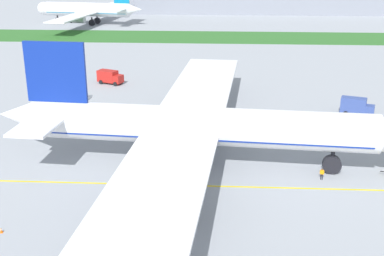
{
  "coord_description": "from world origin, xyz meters",
  "views": [
    {
      "loc": [
        8.55,
        -59.33,
        28.53
      ],
      "look_at": [
        4.65,
        10.05,
        3.63
      ],
      "focal_mm": 47.44,
      "sensor_mm": 36.0,
      "label": 1
    }
  ],
  "objects_px": {
    "parked_airliner_far_centre": "(89,10)",
    "traffic_cone_near_nose": "(1,230)",
    "ground_crew_wingwalker_port": "(322,173)",
    "service_truck_baggage_loader": "(110,77)",
    "airliner_foreground": "(193,127)",
    "service_truck_fuel_bowser": "(356,106)"
  },
  "relations": [
    {
      "from": "parked_airliner_far_centre",
      "to": "traffic_cone_near_nose",
      "type": "bearing_deg",
      "value": -79.48
    },
    {
      "from": "ground_crew_wingwalker_port",
      "to": "service_truck_baggage_loader",
      "type": "distance_m",
      "value": 60.12
    },
    {
      "from": "airliner_foreground",
      "to": "service_truck_fuel_bowser",
      "type": "height_order",
      "value": "airliner_foreground"
    },
    {
      "from": "traffic_cone_near_nose",
      "to": "service_truck_fuel_bowser",
      "type": "height_order",
      "value": "service_truck_fuel_bowser"
    },
    {
      "from": "airliner_foreground",
      "to": "ground_crew_wingwalker_port",
      "type": "xyz_separation_m",
      "value": [
        16.91,
        -3.68,
        -4.72
      ]
    },
    {
      "from": "airliner_foreground",
      "to": "service_truck_baggage_loader",
      "type": "xyz_separation_m",
      "value": [
        -20.69,
        43.22,
        -4.11
      ]
    },
    {
      "from": "airliner_foreground",
      "to": "ground_crew_wingwalker_port",
      "type": "distance_m",
      "value": 17.94
    },
    {
      "from": "airliner_foreground",
      "to": "parked_airliner_far_centre",
      "type": "relative_size",
      "value": 1.37
    },
    {
      "from": "service_truck_baggage_loader",
      "to": "parked_airliner_far_centre",
      "type": "relative_size",
      "value": 0.09
    },
    {
      "from": "traffic_cone_near_nose",
      "to": "parked_airliner_far_centre",
      "type": "relative_size",
      "value": 0.01
    },
    {
      "from": "ground_crew_wingwalker_port",
      "to": "service_truck_fuel_bowser",
      "type": "bearing_deg",
      "value": 68.05
    },
    {
      "from": "service_truck_baggage_loader",
      "to": "service_truck_fuel_bowser",
      "type": "height_order",
      "value": "service_truck_fuel_bowser"
    },
    {
      "from": "airliner_foreground",
      "to": "traffic_cone_near_nose",
      "type": "xyz_separation_m",
      "value": [
        -19.34,
        -18.68,
        -5.39
      ]
    },
    {
      "from": "ground_crew_wingwalker_port",
      "to": "service_truck_fuel_bowser",
      "type": "xyz_separation_m",
      "value": [
        10.99,
        27.27,
        0.73
      ]
    },
    {
      "from": "traffic_cone_near_nose",
      "to": "service_truck_fuel_bowser",
      "type": "bearing_deg",
      "value": 41.82
    },
    {
      "from": "ground_crew_wingwalker_port",
      "to": "parked_airliner_far_centre",
      "type": "height_order",
      "value": "parked_airliner_far_centre"
    },
    {
      "from": "ground_crew_wingwalker_port",
      "to": "traffic_cone_near_nose",
      "type": "distance_m",
      "value": 39.24
    },
    {
      "from": "ground_crew_wingwalker_port",
      "to": "parked_airliner_far_centre",
      "type": "xyz_separation_m",
      "value": [
        -64.21,
        135.48,
        4.67
      ]
    },
    {
      "from": "traffic_cone_near_nose",
      "to": "service_truck_fuel_bowser",
      "type": "distance_m",
      "value": 63.41
    },
    {
      "from": "traffic_cone_near_nose",
      "to": "service_truck_baggage_loader",
      "type": "xyz_separation_m",
      "value": [
        -1.35,
        61.9,
        1.29
      ]
    },
    {
      "from": "service_truck_baggage_loader",
      "to": "service_truck_fuel_bowser",
      "type": "bearing_deg",
      "value": -22.0
    },
    {
      "from": "parked_airliner_far_centre",
      "to": "ground_crew_wingwalker_port",
      "type": "bearing_deg",
      "value": -64.64
    }
  ]
}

